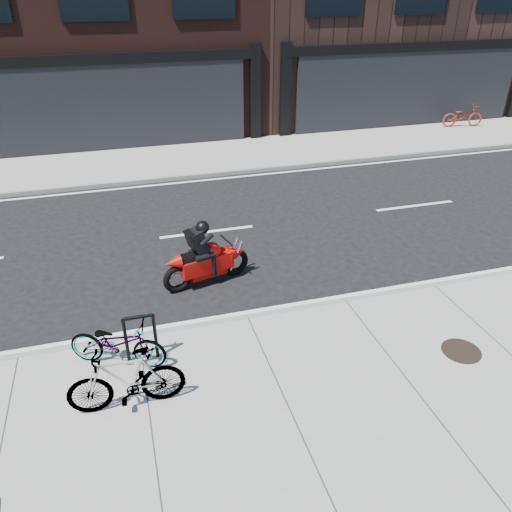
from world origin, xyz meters
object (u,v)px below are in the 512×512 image
object	(u,v)px
bicycle_rear	(126,380)
bike_rack	(140,334)
bicycle_front	(117,343)
bicycle_far	(463,116)
motorcycle	(210,257)
manhole_cover	(461,351)

from	to	relation	value
bicycle_rear	bike_rack	bearing A→B (deg)	165.75
bicycle_front	bicycle_far	xyz separation A→B (m)	(14.57, 11.19, 0.02)
bicycle_far	motorcycle	bearing A→B (deg)	135.37
motorcycle	bicycle_far	distance (m)	15.44
bicycle_front	manhole_cover	distance (m)	5.76
motorcycle	bicycle_rear	bearing A→B (deg)	-134.25
bicycle_far	manhole_cover	xyz separation A→B (m)	(-8.98, -12.50, -0.44)
bike_rack	motorcycle	world-z (taller)	motorcycle
bicycle_front	manhole_cover	world-z (taller)	bicycle_front
motorcycle	manhole_cover	size ratio (longest dim) A/B	2.93
bike_rack	bicycle_far	bearing A→B (deg)	38.26
motorcycle	manhole_cover	distance (m)	5.10
bicycle_far	manhole_cover	size ratio (longest dim) A/B	2.57
bike_rack	bicycle_far	distance (m)	18.08
bicycle_rear	manhole_cover	world-z (taller)	bicycle_rear
bike_rack	bicycle_front	distance (m)	0.38
bike_rack	manhole_cover	distance (m)	5.40
bicycle_front	bicycle_far	distance (m)	18.37
motorcycle	bicycle_far	xyz separation A→B (m)	(12.59, 8.93, -0.02)
bicycle_rear	motorcycle	distance (m)	3.77
bike_rack	bicycle_rear	bearing A→B (deg)	-105.88
manhole_cover	motorcycle	bearing A→B (deg)	135.35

